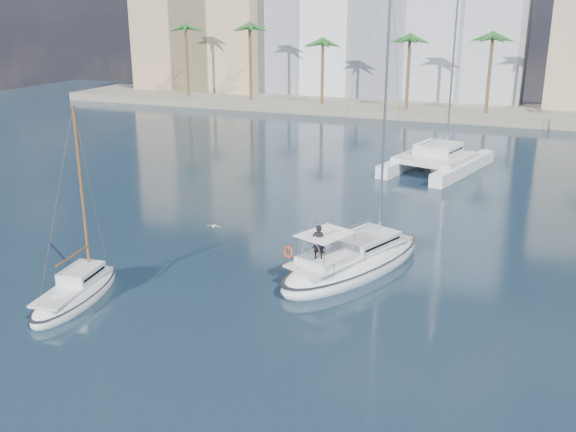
% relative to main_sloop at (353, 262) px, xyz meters
% --- Properties ---
extents(ground, '(160.00, 160.00, 0.00)m').
position_rel_main_sloop_xyz_m(ground, '(-3.22, -2.01, -0.53)').
color(ground, black).
rests_on(ground, ground).
extents(quay, '(120.00, 14.00, 1.20)m').
position_rel_main_sloop_xyz_m(quay, '(-3.22, 58.99, 0.07)').
color(quay, gray).
rests_on(quay, ground).
extents(building_modern, '(42.00, 16.00, 28.00)m').
position_rel_main_sloop_xyz_m(building_modern, '(-15.22, 70.99, 13.47)').
color(building_modern, white).
rests_on(building_modern, ground).
extents(building_tan_left, '(22.00, 14.00, 22.00)m').
position_rel_main_sloop_xyz_m(building_tan_left, '(-45.22, 66.99, 10.47)').
color(building_tan_left, tan).
rests_on(building_tan_left, ground).
extents(palm_left, '(3.60, 3.60, 12.30)m').
position_rel_main_sloop_xyz_m(palm_left, '(-37.22, 54.99, 9.75)').
color(palm_left, brown).
rests_on(palm_left, ground).
extents(palm_centre, '(3.60, 3.60, 12.30)m').
position_rel_main_sloop_xyz_m(palm_centre, '(-3.22, 54.99, 9.75)').
color(palm_centre, brown).
rests_on(palm_centre, ground).
extents(main_sloop, '(7.68, 12.04, 17.08)m').
position_rel_main_sloop_xyz_m(main_sloop, '(0.00, 0.00, 0.00)').
color(main_sloop, white).
rests_on(main_sloop, ground).
extents(small_sloop, '(3.24, 7.46, 10.38)m').
position_rel_main_sloop_xyz_m(small_sloop, '(-12.10, -9.06, -0.13)').
color(small_sloop, white).
rests_on(small_sloop, ground).
extents(catamaran, '(9.14, 13.64, 18.15)m').
position_rel_main_sloop_xyz_m(catamaran, '(0.47, 25.98, 0.63)').
color(catamaran, white).
rests_on(catamaran, ground).
extents(seagull, '(0.96, 0.41, 0.18)m').
position_rel_main_sloop_xyz_m(seagull, '(-10.00, 1.96, 0.26)').
color(seagull, silver).
rests_on(seagull, ground).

